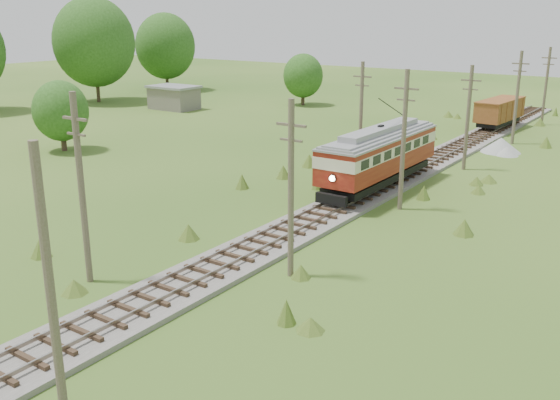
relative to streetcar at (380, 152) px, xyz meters
The scene contains 17 objects.
railbed_main 2.64m from the streetcar, 90.00° to the right, with size 3.60×96.00×0.57m.
streetcar is the anchor object (origin of this frame).
gondola 29.67m from the streetcar, 90.00° to the left, with size 3.31×8.56×2.78m.
gravel_pile 18.39m from the streetcar, 78.25° to the left, with size 3.73×3.95×1.35m.
utility_pole_r_1 29.55m from the streetcar, 83.97° to the right, with size 0.30×0.30×8.80m.
utility_pole_r_2 16.75m from the streetcar, 78.59° to the right, with size 1.60×0.30×8.60m.
utility_pole_r_3 4.97m from the streetcar, 46.29° to the right, with size 1.60×0.30×9.00m.
utility_pole_r_4 10.22m from the streetcar, 72.74° to the left, with size 1.60×0.30×8.40m.
utility_pole_r_5 22.97m from the streetcar, 81.46° to the left, with size 1.60×0.30×8.90m.
utility_pole_r_6 35.84m from the streetcar, 84.87° to the left, with size 1.60×0.30×8.70m.
utility_pole_l_a 22.81m from the streetcar, 100.64° to the right, with size 1.60×0.30×9.00m.
utility_pole_l_b 7.40m from the streetcar, 128.52° to the left, with size 1.60×0.30×8.60m.
tree_left_4 57.73m from the streetcar, 160.00° to the left, with size 11.34×11.34×14.61m.
tree_left_5 66.53m from the streetcar, 147.52° to the left, with size 9.66×9.66×12.44m.
tree_mid_a 43.79m from the streetcar, 129.76° to the left, with size 5.46×5.46×7.03m.
tree_mid_c 30.33m from the streetcar, behind, with size 5.04×5.04×6.49m.
shed 45.03m from the streetcar, 152.69° to the left, with size 6.40×4.40×3.10m.
Camera 1 is at (18.82, -5.37, 12.26)m, focal length 40.00 mm.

